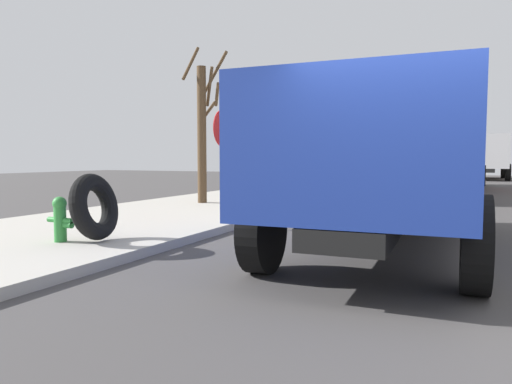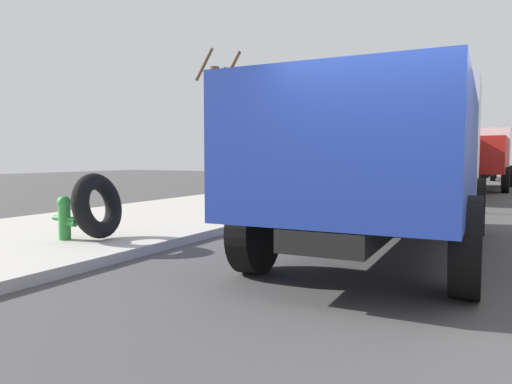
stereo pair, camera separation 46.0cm
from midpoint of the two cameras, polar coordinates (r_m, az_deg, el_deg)
ground_plane at (r=4.98m, az=16.85°, el=-13.46°), size 80.00×80.00×0.00m
fire_hydrant at (r=8.25m, az=-24.02°, el=-2.86°), size 0.22×0.50×0.73m
loose_tire at (r=8.07m, az=-20.45°, el=-1.67°), size 1.14×0.64×1.12m
stop_sign at (r=9.91m, az=-5.47°, el=5.73°), size 0.76×0.08×2.33m
dump_truck_blue at (r=8.09m, az=14.15°, el=4.87°), size 7.07×2.95×3.00m
dump_truck_gray at (r=19.00m, az=18.11°, el=4.31°), size 7.10×3.04×3.00m
dump_truck_red at (r=25.40m, az=22.37°, el=4.11°), size 7.09×3.01×3.00m
dump_truck_orange at (r=36.31m, az=25.67°, el=3.94°), size 7.00×2.80×3.00m
bare_tree at (r=14.26m, az=-7.38°, el=7.77°), size 1.11×1.16×4.69m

